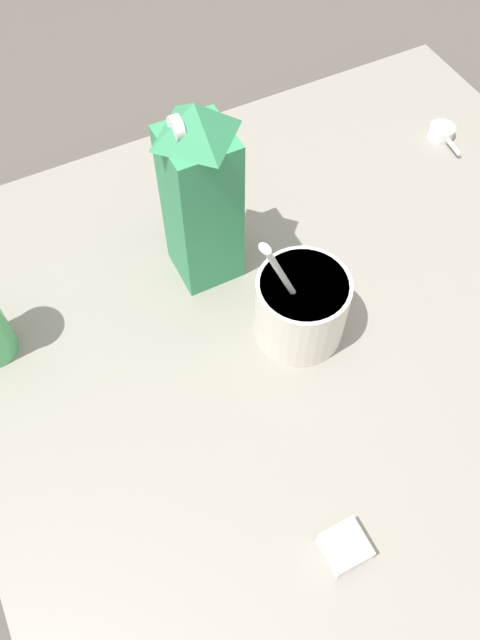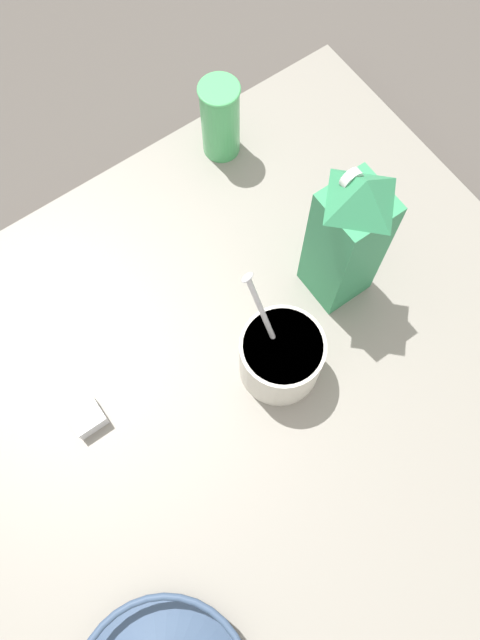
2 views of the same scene
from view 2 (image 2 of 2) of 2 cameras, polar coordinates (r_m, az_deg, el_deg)
The scene contains 6 objects.
ground_plane at distance 1.04m, azimuth 2.70°, elevation -8.51°, with size 6.00×6.00×0.00m, color #4C4742.
countertop at distance 1.02m, azimuth 2.75°, elevation -8.25°, with size 1.06×1.06×0.04m.
milk_carton at distance 0.94m, azimuth 9.80°, elevation 7.38°, with size 0.09×0.09×0.30m.
yogurt_tub at distance 0.95m, azimuth 3.76°, elevation -3.27°, with size 0.13×0.14×0.25m.
drinking_cup at distance 1.14m, azimuth -1.82°, elevation 17.92°, with size 0.07×0.07×0.16m.
spice_jar at distance 1.01m, azimuth -13.83°, elevation -8.60°, with size 0.05×0.05×0.03m.
Camera 2 is at (0.17, 0.15, 1.01)m, focal length 35.00 mm.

